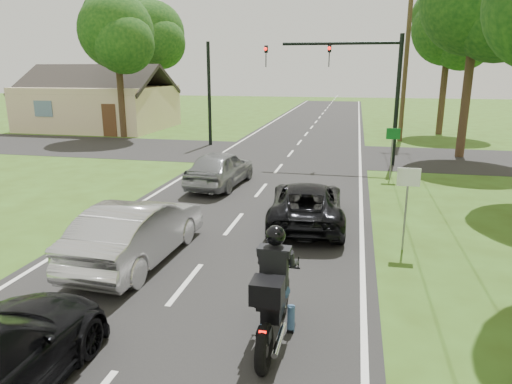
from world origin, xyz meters
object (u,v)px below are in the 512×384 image
dark_suv (307,203)px  utility_pole_far (406,59)px  silver_sedan (138,231)px  sign_white (408,189)px  sign_green (393,141)px  motorcycle_rider (274,299)px  traffic_signal (357,76)px  silver_suv (220,168)px

dark_suv → utility_pole_far: 18.54m
utility_pole_far → silver_sedan: bearing=-110.2°
dark_suv → sign_white: sign_white is taller
dark_suv → sign_green: bearing=-118.4°
motorcycle_rider → traffic_signal: traffic_signal is taller
utility_pole_far → silver_suv: bearing=-120.0°
sign_white → sign_green: 8.00m
motorcycle_rider → sign_green: sign_green is taller
motorcycle_rider → dark_suv: 6.21m
sign_white → utility_pole_far: bearing=85.5°
motorcycle_rider → sign_green: (2.69, 12.71, 0.79)m
sign_green → silver_sedan: bearing=-122.7°
dark_suv → silver_suv: 5.38m
traffic_signal → sign_white: traffic_signal is taller
motorcycle_rider → sign_white: sign_white is taller
motorcycle_rider → utility_pole_far: utility_pole_far is taller
dark_suv → traffic_signal: traffic_signal is taller
silver_suv → utility_pole_far: utility_pole_far is taller
traffic_signal → sign_green: 4.24m
silver_sedan → utility_pole_far: (7.74, 21.04, 4.34)m
silver_sedan → sign_white: bearing=-159.7°
silver_suv → traffic_signal: (5.02, 5.68, 3.42)m
motorcycle_rider → sign_white: size_ratio=1.13×
dark_suv → sign_white: bearing=145.2°
traffic_signal → sign_green: traffic_signal is taller
silver_suv → sign_white: size_ratio=1.95×
traffic_signal → utility_pole_far: utility_pole_far is taller
silver_sedan → utility_pole_far: utility_pole_far is taller
silver_suv → utility_pole_far: bearing=-115.2°
dark_suv → utility_pole_far: utility_pole_far is taller
dark_suv → utility_pole_far: (4.11, 17.52, 4.45)m
utility_pole_far → sign_green: (-1.30, -11.02, -3.49)m
silver_sedan → sign_white: (6.24, 2.02, 0.85)m
silver_suv → traffic_signal: traffic_signal is taller
silver_sedan → utility_pole_far: 22.84m
traffic_signal → utility_pole_far: size_ratio=0.64×
traffic_signal → sign_green: size_ratio=3.00×
silver_suv → sign_white: bearing=144.9°
dark_suv → silver_sedan: silver_sedan is taller
motorcycle_rider → utility_pole_far: size_ratio=0.24×
dark_suv → sign_green: (2.81, 6.50, 0.96)m
silver_sedan → sign_green: 11.94m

